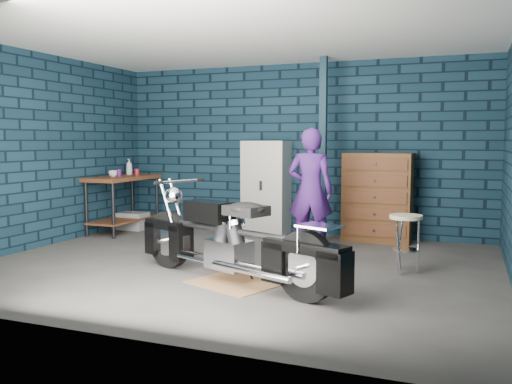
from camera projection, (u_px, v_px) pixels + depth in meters
ground at (236, 265)px, 6.47m from camera, size 6.00×6.00×0.00m
room_walls at (253, 107)px, 6.80m from camera, size 6.02×5.01×2.71m
support_post at (323, 150)px, 7.95m from camera, size 0.10×0.10×2.70m
workbench at (124, 204)px, 8.84m from camera, size 0.60×1.40×0.91m
drip_mat at (233, 283)px, 5.64m from camera, size 1.04×0.92×0.01m
motorcycle at (233, 234)px, 5.60m from camera, size 2.45×1.47×1.05m
person at (310, 191)px, 7.17m from camera, size 0.64×0.45×1.65m
storage_bin at (133, 221)px, 9.08m from camera, size 0.46×0.33×0.29m
locker at (266, 187)px, 8.62m from camera, size 0.69×0.49×1.48m
tool_chest at (377, 197)px, 7.99m from camera, size 0.98×0.54×1.31m
shop_stool at (405, 244)px, 6.06m from camera, size 0.39×0.39×0.66m
cup_a at (113, 174)px, 8.58m from camera, size 0.15×0.15×0.11m
mug_purple at (119, 173)px, 8.76m from camera, size 0.09×0.09×0.11m
mug_red at (137, 172)px, 9.02m from camera, size 0.10×0.10×0.11m
bottle at (129, 167)px, 9.13m from camera, size 0.11×0.11×0.27m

